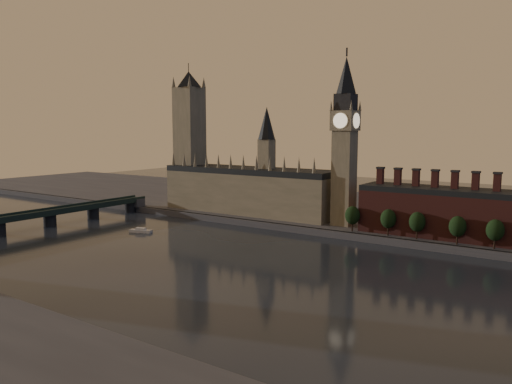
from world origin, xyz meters
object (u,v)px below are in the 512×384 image
(big_ben, at_px, (345,139))
(westminster_bridge, at_px, (21,219))
(victoria_tower, at_px, (190,134))
(river_boat, at_px, (141,231))

(big_ben, distance_m, westminster_bridge, 205.83)
(victoria_tower, height_order, westminster_bridge, victoria_tower)
(victoria_tower, xyz_separation_m, river_boat, (28.89, -78.42, -58.00))
(victoria_tower, bearing_deg, big_ben, -2.20)
(victoria_tower, distance_m, westminster_bridge, 133.21)
(big_ben, bearing_deg, westminster_bridge, -145.67)
(big_ben, xyz_separation_m, river_boat, (-101.11, -73.42, -55.74))
(victoria_tower, xyz_separation_m, big_ben, (130.00, -5.00, -2.26))
(westminster_bridge, bearing_deg, river_boat, 31.58)
(victoria_tower, relative_size, big_ben, 1.01)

